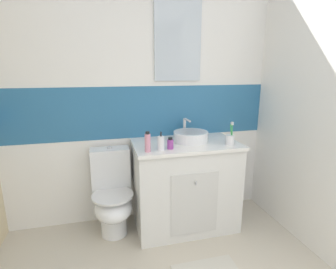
% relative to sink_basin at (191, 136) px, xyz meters
% --- Properties ---
extents(wall_back_tiled, '(3.20, 0.20, 2.50)m').
position_rel_sink_basin_xyz_m(wall_back_tiled, '(-0.42, 0.32, 0.36)').
color(wall_back_tiled, white).
rests_on(wall_back_tiled, ground_plane).
extents(vanity_cabinet, '(0.97, 0.60, 0.85)m').
position_rel_sink_basin_xyz_m(vanity_cabinet, '(-0.06, -0.02, -0.48)').
color(vanity_cabinet, silver).
rests_on(vanity_cabinet, ground_plane).
extents(sink_basin, '(0.32, 0.37, 0.20)m').
position_rel_sink_basin_xyz_m(sink_basin, '(0.00, 0.00, 0.00)').
color(sink_basin, white).
rests_on(sink_basin, vanity_cabinet).
extents(toilet, '(0.37, 0.50, 0.80)m').
position_rel_sink_basin_xyz_m(toilet, '(-0.74, 0.03, -0.53)').
color(toilet, white).
rests_on(toilet, ground_plane).
extents(toothbrush_cup, '(0.08, 0.08, 0.21)m').
position_rel_sink_basin_xyz_m(toothbrush_cup, '(0.31, -0.19, -0.00)').
color(toothbrush_cup, white).
rests_on(toothbrush_cup, vanity_cabinet).
extents(soap_dispenser, '(0.06, 0.06, 0.16)m').
position_rel_sink_basin_xyz_m(soap_dispenser, '(-0.33, -0.20, 0.01)').
color(soap_dispenser, white).
rests_on(soap_dispenser, vanity_cabinet).
extents(lotion_bottle_short, '(0.05, 0.05, 0.10)m').
position_rel_sink_basin_xyz_m(lotion_bottle_short, '(-0.25, -0.18, -0.01)').
color(lotion_bottle_short, '#993F99').
rests_on(lotion_bottle_short, vanity_cabinet).
extents(deodorant_spray_can, '(0.05, 0.05, 0.17)m').
position_rel_sink_basin_xyz_m(deodorant_spray_can, '(-0.44, -0.22, 0.03)').
color(deodorant_spray_can, pink).
rests_on(deodorant_spray_can, vanity_cabinet).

